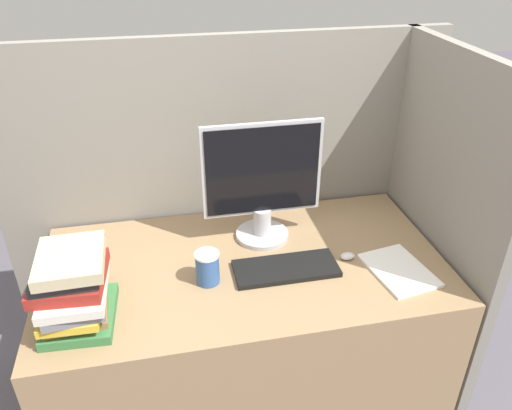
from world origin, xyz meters
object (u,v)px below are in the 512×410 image
(monitor, at_px, (262,187))
(mouse, at_px, (347,256))
(coffee_cup, at_px, (208,268))
(keyboard, at_px, (286,268))
(book_stack, at_px, (73,288))

(monitor, relative_size, mouse, 8.80)
(monitor, distance_m, coffee_cup, 0.40)
(mouse, bearing_deg, monitor, 142.63)
(keyboard, height_order, coffee_cup, coffee_cup)
(keyboard, relative_size, mouse, 6.88)
(monitor, xyz_separation_m, book_stack, (-0.70, -0.35, -0.11))
(mouse, bearing_deg, book_stack, -172.61)
(monitor, height_order, book_stack, monitor)
(coffee_cup, height_order, book_stack, book_stack)
(monitor, distance_m, mouse, 0.43)
(monitor, height_order, keyboard, monitor)
(monitor, relative_size, book_stack, 1.67)
(keyboard, height_order, mouse, mouse)
(monitor, xyz_separation_m, keyboard, (0.04, -0.25, -0.23))
(keyboard, distance_m, coffee_cup, 0.30)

